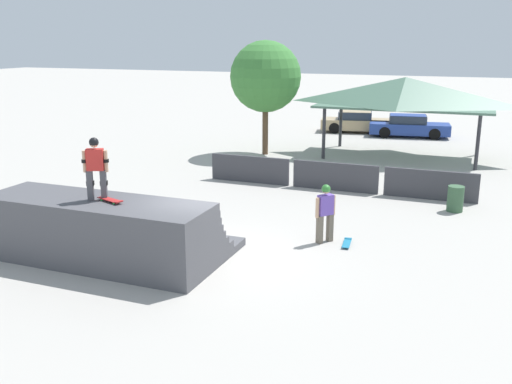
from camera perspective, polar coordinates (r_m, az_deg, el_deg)
The scene contains 12 objects.
ground_plane at distance 14.83m, azimuth -4.35°, elevation -6.74°, with size 160.00×160.00×0.00m, color #ADA8A0.
quarter_pipe_ramp at distance 15.11m, azimuth -14.83°, elevation -3.85°, with size 5.92×3.42×1.65m.
skater_on_deck at distance 14.42m, azimuth -15.76°, elevation 2.67°, with size 0.66×0.42×1.56m.
skateboard_on_deck at distance 14.33m, azimuth -14.32°, elevation -0.76°, with size 0.83×0.45×0.09m.
bystander_walking at distance 15.83m, azimuth 6.95°, elevation -1.66°, with size 0.49×0.57×1.66m.
skateboard_on_ground at distance 15.98m, azimuth 9.08°, elevation -5.03°, with size 0.29×0.79×0.09m.
barrier_fence at distance 21.50m, azimuth 7.91°, elevation 1.54°, with size 10.11×0.12×1.05m.
pavilion_shelter at distance 27.97m, azimuth 14.68°, elevation 9.61°, with size 7.99×4.04×3.79m.
tree_beside_pavilion at distance 27.74m, azimuth 0.95°, elevation 11.45°, with size 3.40×3.40×5.47m.
trash_bin at distance 19.81m, azimuth 19.31°, elevation -0.64°, with size 0.52×0.52×0.85m, color #385B3D.
parked_car_tan at distance 35.47m, azimuth 9.99°, elevation 6.89°, with size 4.48×2.41×1.27m.
parked_car_blue at distance 34.37m, azimuth 15.04°, elevation 6.35°, with size 4.68×2.25×1.27m.
Camera 1 is at (6.04, -12.38, 5.49)m, focal length 40.00 mm.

